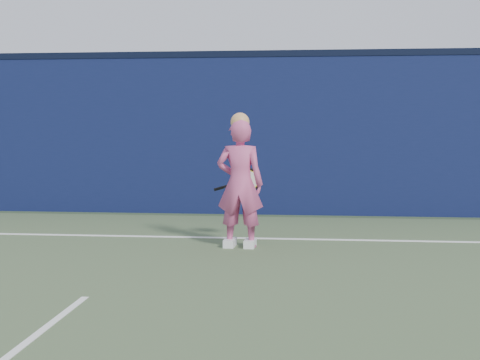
# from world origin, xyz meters

# --- Properties ---
(ground) EXTENTS (80.00, 80.00, 0.00)m
(ground) POSITION_xyz_m (0.00, 0.00, 0.00)
(ground) COLOR #2F4429
(ground) RESTS_ON ground
(backstop_wall) EXTENTS (24.00, 0.40, 2.50)m
(backstop_wall) POSITION_xyz_m (0.00, 6.50, 1.25)
(backstop_wall) COLOR #0E163E
(backstop_wall) RESTS_ON ground
(wall_cap) EXTENTS (24.00, 0.42, 0.10)m
(wall_cap) POSITION_xyz_m (0.00, 6.50, 2.55)
(wall_cap) COLOR black
(wall_cap) RESTS_ON backstop_wall
(player) EXTENTS (0.56, 0.39, 1.58)m
(player) POSITION_xyz_m (1.04, 3.43, 0.76)
(player) COLOR #CC4F86
(player) RESTS_ON ground
(racket) EXTENTS (0.59, 0.17, 0.31)m
(racket) POSITION_xyz_m (1.07, 3.89, 0.74)
(racket) COLOR black
(racket) RESTS_ON ground
(court_lines) EXTENTS (11.00, 12.04, 0.01)m
(court_lines) POSITION_xyz_m (0.00, -0.33, 0.01)
(court_lines) COLOR white
(court_lines) RESTS_ON court_surface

